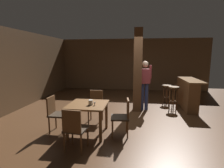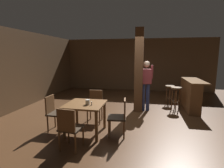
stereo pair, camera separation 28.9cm
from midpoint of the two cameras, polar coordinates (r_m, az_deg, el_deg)
name	(u,v)px [view 1 (the left image)]	position (r m, az deg, el deg)	size (l,w,h in m)	color
ground_plane	(130,117)	(5.59, 4.25, -10.64)	(10.80, 10.80, 0.00)	#422816
wall_back	(133,65)	(9.76, 6.06, 6.32)	(8.00, 0.10, 2.80)	brown
wall_left	(10,71)	(6.81, -31.53, 3.69)	(0.10, 9.00, 2.80)	brown
pillar	(138,71)	(5.96, 7.01, 4.39)	(0.28, 0.28, 2.80)	#4C301C
dining_table	(88,109)	(4.31, -9.80, -8.12)	(0.91, 0.91, 0.76)	brown
chair_west	(56,112)	(4.67, -19.63, -8.66)	(0.43, 0.43, 0.89)	#2D2319
chair_east	(123,115)	(4.20, 1.64, -10.14)	(0.47, 0.47, 0.89)	#2D2319
chair_north	(96,104)	(5.12, -6.90, -6.62)	(0.45, 0.45, 0.89)	#2D2319
chair_south	(74,128)	(3.63, -14.47, -13.66)	(0.46, 0.46, 0.89)	#2D2319
napkin_cup	(91,102)	(4.16, -8.99, -5.97)	(0.10, 0.10, 0.12)	beige
salt_shaker	(95,104)	(4.11, -7.70, -6.40)	(0.03, 0.03, 0.09)	silver
standing_person	(145,82)	(6.10, 9.31, 0.68)	(0.47, 0.28, 1.72)	maroon
bar_counter	(187,93)	(6.90, 22.19, -2.83)	(0.56, 1.67, 1.05)	brown
bar_stool_near	(173,92)	(6.60, 18.27, -2.51)	(0.36, 0.36, 0.80)	#4C3319
bar_stool_mid	(167,90)	(7.31, 16.38, -1.77)	(0.35, 0.35, 0.73)	#4C3319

